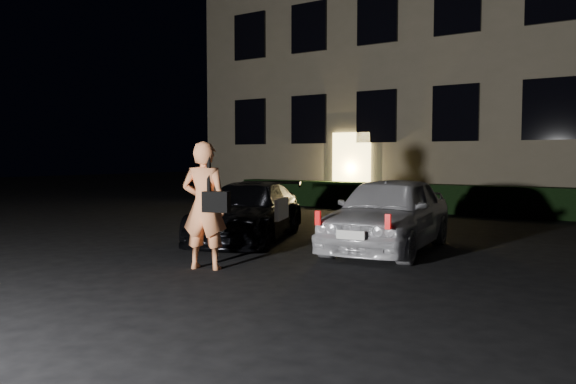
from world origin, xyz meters
The scene contains 6 objects.
ground centered at (0.00, 0.00, 0.00)m, with size 80.00×80.00×0.00m, color black.
building centered at (0.00, 14.99, 6.00)m, with size 20.00×8.11×12.00m.
hedge centered at (0.00, 10.50, 0.42)m, with size 15.00×0.70×0.85m, color black.
sedan centered at (-1.65, 2.85, 0.58)m, with size 2.93×4.31×1.16m.
hatch centered at (1.17, 3.33, 0.67)m, with size 2.03×4.09×1.34m.
man centered at (-0.41, 0.19, 0.96)m, with size 0.88×0.67×1.91m.
Camera 1 is at (5.23, -6.04, 1.67)m, focal length 35.00 mm.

